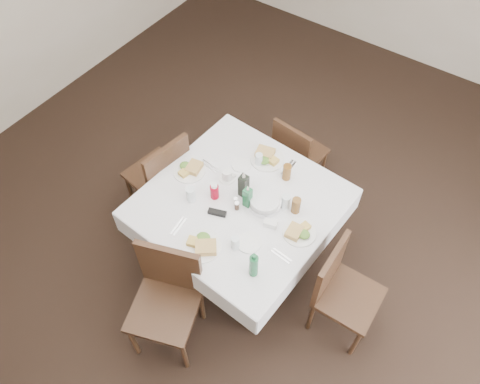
{
  "coord_description": "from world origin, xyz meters",
  "views": [
    {
      "loc": [
        1.14,
        -1.68,
        3.61
      ],
      "look_at": [
        -0.08,
        0.07,
        0.8
      ],
      "focal_mm": 35.0,
      "sensor_mm": 36.0,
      "label": 1
    }
  ],
  "objects": [
    {
      "name": "iced_tea_b",
      "position": [
        0.34,
        0.19,
        0.83
      ],
      "size": [
        0.07,
        0.07,
        0.14
      ],
      "color": "brown",
      "rests_on": "dining_table"
    },
    {
      "name": "cutlery_n",
      "position": [
        0.08,
        0.51,
        0.77
      ],
      "size": [
        0.05,
        0.18,
        0.01
      ],
      "color": "silver",
      "rests_on": "dining_table"
    },
    {
      "name": "cutlery_e",
      "position": [
        0.46,
        -0.2,
        0.77
      ],
      "size": [
        0.16,
        0.05,
        0.01
      ],
      "color": "silver",
      "rests_on": "dining_table"
    },
    {
      "name": "room_shell",
      "position": [
        0.0,
        0.0,
        1.71
      ],
      "size": [
        6.04,
        7.04,
        2.8
      ],
      "color": "beige",
      "rests_on": "ground"
    },
    {
      "name": "meal_south",
      "position": [
        -0.04,
        -0.45,
        0.79
      ],
      "size": [
        0.28,
        0.28,
        0.06
      ],
      "color": "white",
      "rests_on": "dining_table"
    },
    {
      "name": "iced_tea_a",
      "position": [
        0.12,
        0.42,
        0.83
      ],
      "size": [
        0.07,
        0.07,
        0.14
      ],
      "color": "brown",
      "rests_on": "dining_table"
    },
    {
      "name": "chair_north",
      "position": [
        -0.07,
        0.94,
        0.48
      ],
      "size": [
        0.44,
        0.44,
        0.83
      ],
      "color": "black",
      "rests_on": "ground"
    },
    {
      "name": "sunglasses",
      "position": [
        -0.12,
        -0.16,
        0.78
      ],
      "size": [
        0.15,
        0.09,
        0.03
      ],
      "color": "black",
      "rests_on": "dining_table"
    },
    {
      "name": "salt_shaker",
      "position": [
        -0.06,
        -0.01,
        0.8
      ],
      "size": [
        0.03,
        0.03,
        0.07
      ],
      "color": "white",
      "rests_on": "dining_table"
    },
    {
      "name": "side_plate_b",
      "position": [
        0.21,
        -0.24,
        0.77
      ],
      "size": [
        0.18,
        0.18,
        0.01
      ],
      "color": "white",
      "rests_on": "dining_table"
    },
    {
      "name": "green_bottle",
      "position": [
        0.37,
        -0.42,
        0.87
      ],
      "size": [
        0.06,
        0.06,
        0.24
      ],
      "color": "#195D33",
      "rests_on": "dining_table"
    },
    {
      "name": "cutlery_s",
      "position": [
        -0.29,
        -0.42,
        0.77
      ],
      "size": [
        0.06,
        0.17,
        0.01
      ],
      "color": "silver",
      "rests_on": "dining_table"
    },
    {
      "name": "chair_west",
      "position": [
        -0.85,
        0.02,
        0.54
      ],
      "size": [
        0.51,
        0.51,
        0.94
      ],
      "color": "black",
      "rests_on": "ground"
    },
    {
      "name": "meal_north",
      "position": [
        -0.11,
        0.49,
        0.79
      ],
      "size": [
        0.27,
        0.27,
        0.06
      ],
      "color": "white",
      "rests_on": "dining_table"
    },
    {
      "name": "oil_cruet_dark",
      "position": [
        -0.07,
        0.1,
        0.88
      ],
      "size": [
        0.06,
        0.06,
        0.26
      ],
      "color": "black",
      "rests_on": "dining_table"
    },
    {
      "name": "chair_south",
      "position": [
        -0.1,
        -0.8,
        0.55
      ],
      "size": [
        0.59,
        0.59,
        0.97
      ],
      "color": "black",
      "rests_on": "ground"
    },
    {
      "name": "bread_basket",
      "position": [
        0.12,
        0.1,
        0.8
      ],
      "size": [
        0.25,
        0.25,
        0.08
      ],
      "color": "silver",
      "rests_on": "dining_table"
    },
    {
      "name": "dining_table",
      "position": [
        -0.05,
        0.03,
        0.68
      ],
      "size": [
        1.44,
        1.44,
        0.76
      ],
      "color": "black",
      "rests_on": "ground"
    },
    {
      "name": "ketchup_bottle",
      "position": [
        -0.23,
        -0.05,
        0.83
      ],
      "size": [
        0.07,
        0.07,
        0.14
      ],
      "color": "#A50018",
      "rests_on": "dining_table"
    },
    {
      "name": "oil_cruet_green",
      "position": [
        0.01,
        0.03,
        0.86
      ],
      "size": [
        0.05,
        0.05,
        0.23
      ],
      "color": "#195D33",
      "rests_on": "dining_table"
    },
    {
      "name": "side_plate_a",
      "position": [
        -0.24,
        0.32,
        0.77
      ],
      "size": [
        0.16,
        0.16,
        0.01
      ],
      "color": "white",
      "rests_on": "dining_table"
    },
    {
      "name": "water_n",
      "position": [
        -0.14,
        0.41,
        0.82
      ],
      "size": [
        0.06,
        0.06,
        0.11
      ],
      "color": "silver",
      "rests_on": "dining_table"
    },
    {
      "name": "water_e",
      "position": [
        0.26,
        0.18,
        0.82
      ],
      "size": [
        0.06,
        0.06,
        0.12
      ],
      "color": "silver",
      "rests_on": "dining_table"
    },
    {
      "name": "water_w",
      "position": [
        -0.36,
        -0.17,
        0.83
      ],
      "size": [
        0.07,
        0.07,
        0.13
      ],
      "color": "silver",
      "rests_on": "dining_table"
    },
    {
      "name": "chair_east",
      "position": [
        0.88,
        -0.04,
        0.52
      ],
      "size": [
        0.44,
        0.44,
        0.91
      ],
      "color": "black",
      "rests_on": "ground"
    },
    {
      "name": "meal_west",
      "position": [
        -0.55,
        0.04,
        0.78
      ],
      "size": [
        0.26,
        0.26,
        0.06
      ],
      "color": "white",
      "rests_on": "dining_table"
    },
    {
      "name": "meal_east",
      "position": [
        0.46,
        0.03,
        0.78
      ],
      "size": [
        0.25,
        0.25,
        0.05
      ],
      "color": "white",
      "rests_on": "dining_table"
    },
    {
      "name": "ground_plane",
      "position": [
        0.0,
        0.0,
        0.0
      ],
      "size": [
        7.0,
        7.0,
        0.0
      ],
      "primitive_type": "plane",
      "color": "black"
    },
    {
      "name": "coffee_mug",
      "position": [
        -0.26,
        0.15,
        0.8
      ],
      "size": [
        0.13,
        0.13,
        0.09
      ],
      "color": "white",
      "rests_on": "dining_table"
    },
    {
      "name": "water_s",
      "position": [
        0.15,
        -0.32,
        0.82
      ],
      "size": [
        0.06,
        0.06,
        0.11
      ],
      "color": "silver",
      "rests_on": "dining_table"
    },
    {
      "name": "pepper_shaker",
      "position": [
        -0.03,
        -0.04,
        0.8
      ],
      "size": [
        0.03,
        0.03,
        0.08
      ],
      "color": "#3E2A1E",
      "rests_on": "dining_table"
    },
    {
      "name": "sugar_caddy",
      "position": [
        0.26,
        -0.03,
        0.79
      ],
      "size": [
        0.11,
        0.08,
        0.05
      ],
      "color": "white",
      "rests_on": "dining_table"
    },
    {
      "name": "cutlery_w",
      "position": [
        -0.45,
        0.17,
        0.77
      ],
      "size": [
        0.17,
        0.06,
        0.01
      ],
      "color": "silver",
      "rests_on": "dining_table"
    }
  ]
}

